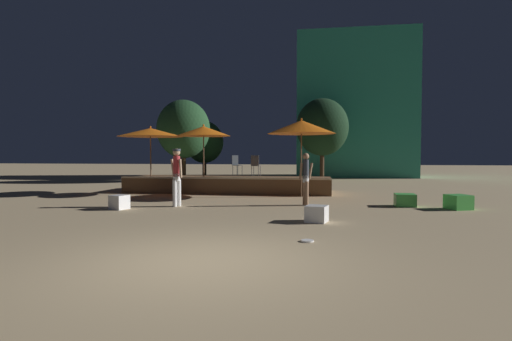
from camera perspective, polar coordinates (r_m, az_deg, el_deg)
name	(u,v)px	position (r m, az deg, el deg)	size (l,w,h in m)	color
ground_plane	(201,262)	(6.44, -7.81, -12.76)	(120.00, 120.00, 0.00)	tan
wooden_deck	(229,184)	(17.89, -3.86, -2.01)	(8.96, 2.63, 0.73)	brown
patio_umbrella_0	(150,132)	(17.79, -14.85, 5.28)	(2.77, 2.77, 2.89)	brown
patio_umbrella_1	(301,127)	(15.83, 6.50, 6.19)	(2.68, 2.68, 3.09)	brown
patio_umbrella_2	(204,131)	(16.88, -7.51, 5.59)	(2.27, 2.27, 2.93)	brown
cube_seat_0	(458,202)	(13.65, 26.93, -4.04)	(0.80, 0.80, 0.44)	#4CC651
cube_seat_1	(119,202)	(12.91, -18.95, -4.29)	(0.58, 0.58, 0.43)	white
cube_seat_2	(317,214)	(10.05, 8.66, -6.12)	(0.61, 0.61, 0.41)	white
cube_seat_3	(405,200)	(13.74, 20.51, -3.98)	(0.64, 0.64, 0.40)	#4CC651
person_0	(306,177)	(13.17, 7.11, -0.93)	(0.48, 0.28, 1.72)	#997051
person_1	(177,173)	(13.03, -11.27, -0.35)	(0.49, 0.31, 1.86)	white
bistro_chair_0	(255,164)	(17.26, -0.08, 1.00)	(0.40, 0.41, 0.90)	#47474C
bistro_chair_1	(236,163)	(18.15, -2.85, 1.06)	(0.48, 0.48, 0.90)	#2D3338
frisbee_disc	(307,241)	(7.82, 7.36, -9.93)	(0.24, 0.24, 0.03)	white
background_tree_0	(183,129)	(25.28, -10.32, 5.83)	(3.29, 3.29, 5.06)	#3D2B1C
background_tree_1	(204,142)	(28.15, -7.40, 4.03)	(2.67, 2.67, 4.00)	#3D2B1C
background_tree_2	(322,127)	(26.63, 9.45, 6.12)	(3.41, 3.41, 5.34)	#3D2B1C
distant_building	(355,107)	(31.65, 13.93, 8.83)	(8.55, 4.73, 10.61)	teal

